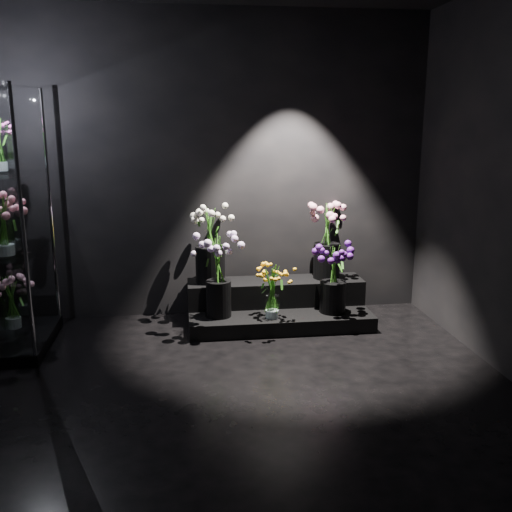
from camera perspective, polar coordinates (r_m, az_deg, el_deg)
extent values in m
plane|color=black|center=(3.78, -2.04, -15.35)|extent=(4.00, 4.00, 0.00)
plane|color=black|center=(5.33, -4.26, 8.84)|extent=(4.00, 0.00, 4.00)
plane|color=black|center=(1.40, 5.38, -3.93)|extent=(4.00, 0.00, 4.00)
cube|color=black|center=(5.27, 2.27, -6.04)|extent=(1.64, 0.73, 0.14)
cube|color=black|center=(5.38, 1.96, -3.57)|extent=(1.64, 0.36, 0.23)
cube|color=black|center=(5.16, -22.88, -7.79)|extent=(0.57, 0.95, 0.09)
cube|color=white|center=(4.95, -23.66, 0.42)|extent=(0.51, 0.89, 0.01)
cylinder|color=white|center=(4.99, 1.61, -5.09)|extent=(0.12, 0.12, 0.21)
cylinder|color=black|center=(5.02, -3.75, -4.26)|extent=(0.22, 0.22, 0.32)
cylinder|color=black|center=(5.17, 7.69, -4.07)|extent=(0.23, 0.23, 0.28)
cylinder|color=black|center=(5.26, -4.59, -0.81)|extent=(0.27, 0.27, 0.34)
cylinder|color=black|center=(5.42, 7.08, -0.48)|extent=(0.25, 0.25, 0.33)
cylinder|color=white|center=(4.76, -23.83, 1.48)|extent=(0.15, 0.15, 0.24)
cylinder|color=white|center=(5.03, -24.24, 8.95)|extent=(0.12, 0.12, 0.21)
cylinder|color=white|center=(5.28, -23.16, -5.27)|extent=(0.14, 0.14, 0.26)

